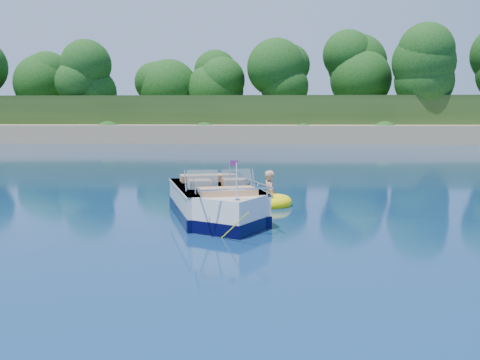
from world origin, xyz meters
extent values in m
plane|color=#0A1A47|center=(0.00, 0.00, 0.00)|extent=(160.00, 160.00, 0.00)
cube|color=tan|center=(0.00, 38.00, 0.50)|extent=(170.00, 8.00, 2.00)
cube|color=#1B3113|center=(0.00, 65.00, 1.00)|extent=(170.00, 56.00, 6.00)
cylinder|color=black|center=(-18.00, 40.50, 3.10)|extent=(0.44, 0.44, 3.20)
sphere|color=black|center=(-18.00, 40.50, 6.14)|extent=(5.28, 5.28, 5.28)
cylinder|color=black|center=(0.00, 42.00, 3.30)|extent=(0.44, 0.44, 3.60)
sphere|color=black|center=(0.00, 42.00, 6.72)|extent=(5.94, 5.94, 5.94)
cube|color=white|center=(-3.18, 3.65, 0.27)|extent=(2.64, 3.70, 0.93)
cube|color=white|center=(-2.74, 2.13, 0.27)|extent=(1.69, 1.69, 0.93)
cube|color=black|center=(-3.18, 3.65, 0.14)|extent=(2.67, 3.74, 0.26)
cube|color=black|center=(-2.74, 2.13, 0.14)|extent=(1.73, 1.73, 0.26)
cube|color=tan|center=(-3.26, 3.90, 0.53)|extent=(2.01, 2.64, 0.09)
cube|color=white|center=(-3.18, 3.65, 0.71)|extent=(2.67, 3.71, 0.05)
cube|color=black|center=(-3.70, 5.40, 0.31)|extent=(0.55, 0.43, 0.79)
cube|color=#8C9EA5|center=(-3.39, 2.94, 0.96)|extent=(0.71, 0.33, 0.43)
cube|color=#8C9EA5|center=(-2.63, 3.17, 0.96)|extent=(0.72, 0.50, 0.43)
cube|color=tan|center=(-3.50, 3.32, 0.73)|extent=(0.60, 0.60, 0.35)
cube|color=tan|center=(-2.74, 3.55, 0.73)|extent=(0.60, 0.60, 0.35)
cube|color=tan|center=(-3.43, 4.49, 0.73)|extent=(1.46, 0.85, 0.34)
cube|color=tan|center=(-2.78, 2.29, 0.71)|extent=(1.30, 0.96, 0.30)
cylinder|color=white|center=(-2.55, 1.49, 1.11)|extent=(0.03, 0.03, 0.75)
cube|color=red|center=(-2.70, 3.15, 1.31)|extent=(0.19, 0.07, 0.12)
cube|color=silver|center=(-2.53, 1.45, 0.76)|extent=(0.10, 0.08, 0.04)
cylinder|color=yellow|center=(-2.57, 1.11, 0.31)|extent=(0.58, 0.78, 0.67)
torus|color=#FFEE04|center=(-1.94, 5.28, 0.08)|extent=(1.50, 1.50, 0.34)
torus|color=red|center=(-1.94, 5.28, 0.10)|extent=(1.23, 1.23, 0.11)
imported|color=tan|center=(-1.90, 5.27, 0.00)|extent=(0.52, 0.82, 1.50)
camera|label=1|loc=(-1.95, -8.72, 2.40)|focal=40.00mm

